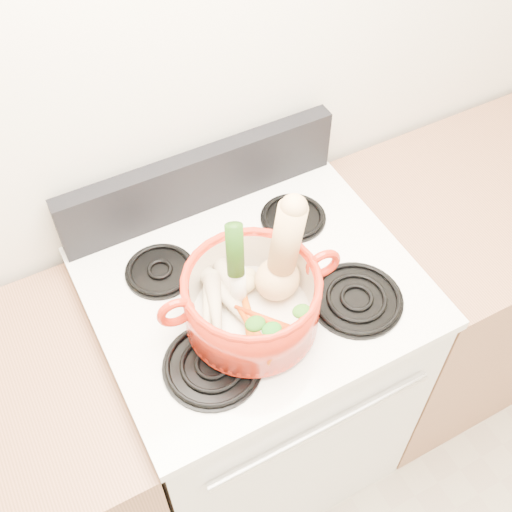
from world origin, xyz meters
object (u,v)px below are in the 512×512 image
squash (279,254)px  leek (238,268)px  stove_body (255,380)px  dutch_oven (252,301)px

squash → leek: 0.09m
squash → leek: squash is taller
stove_body → leek: bearing=-140.0°
stove_body → dutch_oven: bearing=-121.0°
stove_body → leek: size_ratio=3.67×
dutch_oven → squash: 0.12m
dutch_oven → stove_body: bearing=64.7°
stove_body → dutch_oven: dutch_oven is taller
stove_body → dutch_oven: (-0.06, -0.10, 0.58)m
stove_body → squash: squash is taller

